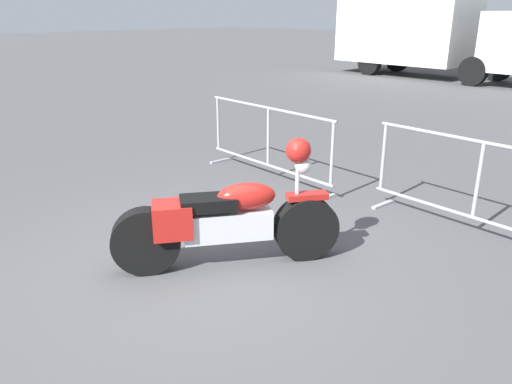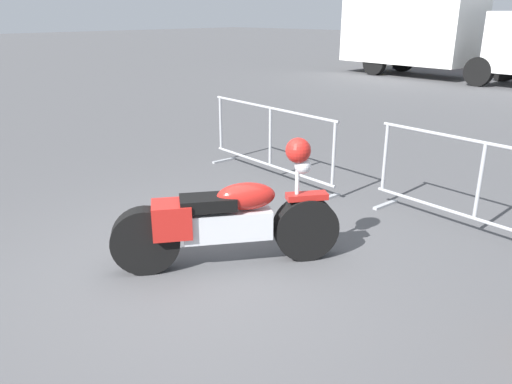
{
  "view_description": "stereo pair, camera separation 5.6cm",
  "coord_description": "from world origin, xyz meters",
  "px_view_note": "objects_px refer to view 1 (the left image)",
  "views": [
    {
      "loc": [
        3.19,
        -2.8,
        2.33
      ],
      "look_at": [
        0.05,
        0.67,
        0.65
      ],
      "focal_mm": 35.0,
      "sensor_mm": 36.0,
      "label": 1
    },
    {
      "loc": [
        3.23,
        -2.76,
        2.33
      ],
      "look_at": [
        0.05,
        0.67,
        0.65
      ],
      "focal_mm": 35.0,
      "sensor_mm": 36.0,
      "label": 2
    }
  ],
  "objects_px": {
    "crowd_barrier_far": "(477,187)",
    "parked_car_yellow": "(410,46)",
    "motorcycle": "(228,220)",
    "parked_car_maroon": "(461,49)",
    "pedestrian": "(392,47)",
    "crowd_barrier_near": "(268,142)",
    "box_truck": "(426,32)"
  },
  "relations": [
    {
      "from": "crowd_barrier_near",
      "to": "parked_car_yellow",
      "type": "distance_m",
      "value": 21.58
    },
    {
      "from": "motorcycle",
      "to": "parked_car_maroon",
      "type": "height_order",
      "value": "parked_car_maroon"
    },
    {
      "from": "motorcycle",
      "to": "parked_car_yellow",
      "type": "bearing_deg",
      "value": 58.74
    },
    {
      "from": "crowd_barrier_near",
      "to": "crowd_barrier_far",
      "type": "height_order",
      "value": "same"
    },
    {
      "from": "crowd_barrier_near",
      "to": "parked_car_yellow",
      "type": "relative_size",
      "value": 0.6
    },
    {
      "from": "crowd_barrier_far",
      "to": "parked_car_yellow",
      "type": "distance_m",
      "value": 22.82
    },
    {
      "from": "box_truck",
      "to": "crowd_barrier_near",
      "type": "bearing_deg",
      "value": -67.88
    },
    {
      "from": "motorcycle",
      "to": "crowd_barrier_near",
      "type": "xyz_separation_m",
      "value": [
        -1.5,
        2.32,
        0.09
      ]
    },
    {
      "from": "crowd_barrier_near",
      "to": "pedestrian",
      "type": "relative_size",
      "value": 1.51
    },
    {
      "from": "crowd_barrier_far",
      "to": "parked_car_maroon",
      "type": "relative_size",
      "value": 0.61
    },
    {
      "from": "parked_car_yellow",
      "to": "parked_car_maroon",
      "type": "bearing_deg",
      "value": -90.81
    },
    {
      "from": "box_truck",
      "to": "parked_car_maroon",
      "type": "bearing_deg",
      "value": 105.33
    },
    {
      "from": "motorcycle",
      "to": "crowd_barrier_far",
      "type": "height_order",
      "value": "motorcycle"
    },
    {
      "from": "crowd_barrier_near",
      "to": "box_truck",
      "type": "bearing_deg",
      "value": 105.78
    },
    {
      "from": "motorcycle",
      "to": "box_truck",
      "type": "distance_m",
      "value": 16.64
    },
    {
      "from": "crowd_barrier_far",
      "to": "parked_car_yellow",
      "type": "height_order",
      "value": "parked_car_yellow"
    },
    {
      "from": "motorcycle",
      "to": "crowd_barrier_near",
      "type": "bearing_deg",
      "value": 69.45
    },
    {
      "from": "parked_car_maroon",
      "to": "pedestrian",
      "type": "relative_size",
      "value": 2.46
    },
    {
      "from": "pedestrian",
      "to": "crowd_barrier_near",
      "type": "bearing_deg",
      "value": -98.87
    },
    {
      "from": "motorcycle",
      "to": "crowd_barrier_near",
      "type": "distance_m",
      "value": 2.76
    },
    {
      "from": "parked_car_maroon",
      "to": "crowd_barrier_far",
      "type": "bearing_deg",
      "value": -151.81
    },
    {
      "from": "motorcycle",
      "to": "parked_car_maroon",
      "type": "relative_size",
      "value": 0.45
    },
    {
      "from": "motorcycle",
      "to": "pedestrian",
      "type": "xyz_separation_m",
      "value": [
        -7.63,
        17.63,
        0.45
      ]
    },
    {
      "from": "parked_car_maroon",
      "to": "parked_car_yellow",
      "type": "bearing_deg",
      "value": 89.19
    },
    {
      "from": "box_truck",
      "to": "crowd_barrier_far",
      "type": "bearing_deg",
      "value": -56.84
    },
    {
      "from": "crowd_barrier_far",
      "to": "motorcycle",
      "type": "bearing_deg",
      "value": -122.83
    },
    {
      "from": "parked_car_yellow",
      "to": "pedestrian",
      "type": "bearing_deg",
      "value": -155.98
    },
    {
      "from": "crowd_barrier_far",
      "to": "box_truck",
      "type": "height_order",
      "value": "box_truck"
    },
    {
      "from": "motorcycle",
      "to": "parked_car_maroon",
      "type": "bearing_deg",
      "value": 52.52
    },
    {
      "from": "crowd_barrier_near",
      "to": "box_truck",
      "type": "distance_m",
      "value": 13.98
    },
    {
      "from": "motorcycle",
      "to": "box_truck",
      "type": "height_order",
      "value": "box_truck"
    },
    {
      "from": "crowd_barrier_far",
      "to": "pedestrian",
      "type": "bearing_deg",
      "value": 120.78
    }
  ]
}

